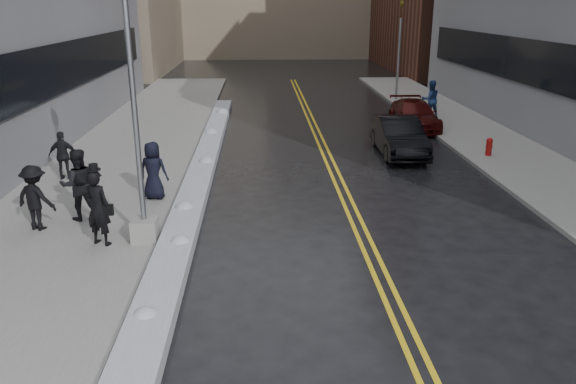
{
  "coord_description": "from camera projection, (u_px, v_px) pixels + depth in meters",
  "views": [
    {
      "loc": [
        -0.26,
        -11.67,
        6.06
      ],
      "look_at": [
        0.45,
        2.36,
        1.3
      ],
      "focal_mm": 35.0,
      "sensor_mm": 36.0,
      "label": 1
    }
  ],
  "objects": [
    {
      "name": "lamppost",
      "position": [
        138.0,
        152.0,
        13.92
      ],
      "size": [
        0.65,
        0.65,
        7.62
      ],
      "color": "gray",
      "rests_on": "sidewalk_west"
    },
    {
      "name": "ground",
      "position": [
        274.0,
        278.0,
        13.0
      ],
      "size": [
        160.0,
        160.0,
        0.0
      ],
      "primitive_type": "plane",
      "color": "black",
      "rests_on": "ground"
    },
    {
      "name": "pedestrian_b",
      "position": [
        79.0,
        185.0,
        15.82
      ],
      "size": [
        1.21,
        1.07,
        2.06
      ],
      "primitive_type": "imported",
      "rotation": [
        0.0,
        0.0,
        3.48
      ],
      "color": "black",
      "rests_on": "sidewalk_west"
    },
    {
      "name": "pedestrian_d",
      "position": [
        63.0,
        155.0,
        19.53
      ],
      "size": [
        1.02,
        0.47,
        1.7
      ],
      "primitive_type": "imported",
      "rotation": [
        0.0,
        0.0,
        3.2
      ],
      "color": "black",
      "rests_on": "sidewalk_west"
    },
    {
      "name": "car_maroon",
      "position": [
        414.0,
        115.0,
        28.2
      ],
      "size": [
        2.07,
        4.81,
        1.38
      ],
      "primitive_type": "imported",
      "rotation": [
        0.0,
        0.0,
        -0.03
      ],
      "color": "#3F0A0A",
      "rests_on": "ground"
    },
    {
      "name": "traffic_signal",
      "position": [
        399.0,
        47.0,
        35.02
      ],
      "size": [
        0.16,
        0.2,
        6.0
      ],
      "color": "gray",
      "rests_on": "sidewalk_east"
    },
    {
      "name": "pedestrian_east",
      "position": [
        430.0,
        100.0,
        29.8
      ],
      "size": [
        1.04,
        0.84,
        2.02
      ],
      "primitive_type": "imported",
      "rotation": [
        0.0,
        0.0,
        3.22
      ],
      "color": "navy",
      "rests_on": "sidewalk_east"
    },
    {
      "name": "sidewalk_west",
      "position": [
        122.0,
        162.0,
        22.16
      ],
      "size": [
        5.5,
        50.0,
        0.15
      ],
      "primitive_type": "cube",
      "color": "gray",
      "rests_on": "ground"
    },
    {
      "name": "snow_ridge",
      "position": [
        201.0,
        173.0,
        20.39
      ],
      "size": [
        0.9,
        30.0,
        0.34
      ],
      "primitive_type": "cube",
      "color": "silver",
      "rests_on": "ground"
    },
    {
      "name": "car_black",
      "position": [
        399.0,
        136.0,
        23.33
      ],
      "size": [
        1.66,
        4.69,
        1.54
      ],
      "primitive_type": "imported",
      "rotation": [
        0.0,
        0.0,
        -0.01
      ],
      "color": "black",
      "rests_on": "ground"
    },
    {
      "name": "lane_line_left",
      "position": [
        326.0,
        161.0,
        22.57
      ],
      "size": [
        0.12,
        50.0,
        0.01
      ],
      "primitive_type": "cube",
      "color": "gold",
      "rests_on": "ground"
    },
    {
      "name": "pedestrian_c",
      "position": [
        153.0,
        170.0,
        17.54
      ],
      "size": [
        1.01,
        0.78,
        1.84
      ],
      "primitive_type": "imported",
      "rotation": [
        0.0,
        0.0,
        2.9
      ],
      "color": "black",
      "rests_on": "sidewalk_west"
    },
    {
      "name": "pedestrian_fedora",
      "position": [
        98.0,
        208.0,
        14.15
      ],
      "size": [
        0.85,
        0.72,
        1.98
      ],
      "primitive_type": "imported",
      "rotation": [
        0.0,
        0.0,
        2.73
      ],
      "color": "black",
      "rests_on": "sidewalk_west"
    },
    {
      "name": "pedestrian_e",
      "position": [
        35.0,
        198.0,
        15.15
      ],
      "size": [
        1.33,
        1.05,
        1.81
      ],
      "primitive_type": "imported",
      "rotation": [
        0.0,
        0.0,
        2.77
      ],
      "color": "black",
      "rests_on": "sidewalk_west"
    },
    {
      "name": "sidewalk_east",
      "position": [
        512.0,
        157.0,
        22.91
      ],
      "size": [
        4.0,
        50.0,
        0.15
      ],
      "primitive_type": "cube",
      "color": "gray",
      "rests_on": "ground"
    },
    {
      "name": "lane_line_right",
      "position": [
        333.0,
        161.0,
        22.58
      ],
      "size": [
        0.12,
        50.0,
        0.01
      ],
      "primitive_type": "cube",
      "color": "gold",
      "rests_on": "ground"
    },
    {
      "name": "fire_hydrant",
      "position": [
        489.0,
        146.0,
        22.71
      ],
      "size": [
        0.26,
        0.26,
        0.73
      ],
      "color": "maroon",
      "rests_on": "sidewalk_east"
    }
  ]
}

